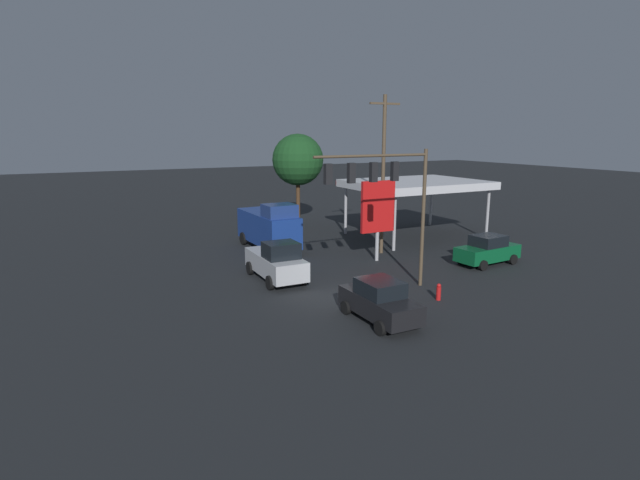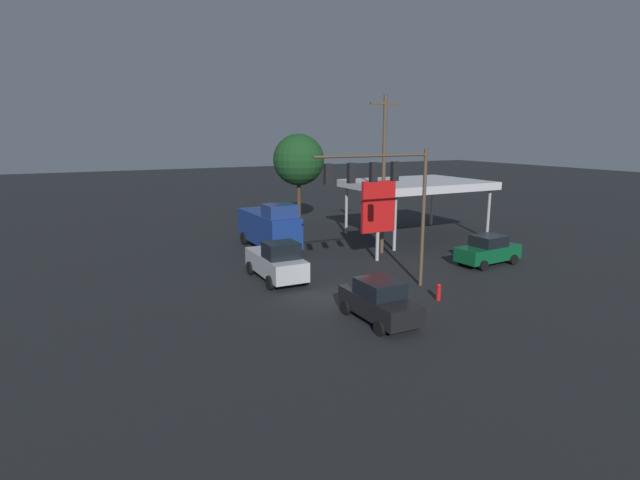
{
  "view_description": "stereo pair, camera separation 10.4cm",
  "coord_description": "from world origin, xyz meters",
  "px_view_note": "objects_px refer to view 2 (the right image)",
  "views": [
    {
      "loc": [
        12.25,
        21.54,
        8.4
      ],
      "look_at": [
        0.0,
        -2.0,
        2.69
      ],
      "focal_mm": 28.0,
      "sensor_mm": 36.0,
      "label": 1
    },
    {
      "loc": [
        12.15,
        21.59,
        8.4
      ],
      "look_at": [
        0.0,
        -2.0,
        2.69
      ],
      "focal_mm": 28.0,
      "sensor_mm": 36.0,
      "label": 2
    }
  ],
  "objects_px": {
    "traffic_signal_assembly": "(384,186)",
    "sedan_far": "(488,250)",
    "price_sign": "(378,208)",
    "delivery_truck": "(270,227)",
    "pickup_parked": "(277,262)",
    "utility_pole": "(384,172)",
    "fire_hydrant": "(439,292)",
    "sedan_waiting": "(379,301)",
    "street_tree": "(299,160)"
  },
  "relations": [
    {
      "from": "traffic_signal_assembly",
      "to": "sedan_far",
      "type": "bearing_deg",
      "value": -170.26
    },
    {
      "from": "price_sign",
      "to": "delivery_truck",
      "type": "xyz_separation_m",
      "value": [
        5.16,
        -6.41,
        -1.84
      ]
    },
    {
      "from": "price_sign",
      "to": "pickup_parked",
      "type": "relative_size",
      "value": 1.02
    },
    {
      "from": "delivery_truck",
      "to": "utility_pole",
      "type": "bearing_deg",
      "value": 53.52
    },
    {
      "from": "fire_hydrant",
      "to": "sedan_far",
      "type": "bearing_deg",
      "value": -151.51
    },
    {
      "from": "traffic_signal_assembly",
      "to": "sedan_waiting",
      "type": "xyz_separation_m",
      "value": [
        2.49,
        3.5,
        -4.78
      ]
    },
    {
      "from": "price_sign",
      "to": "street_tree",
      "type": "distance_m",
      "value": 13.79
    },
    {
      "from": "sedan_waiting",
      "to": "delivery_truck",
      "type": "relative_size",
      "value": 0.64
    },
    {
      "from": "sedan_far",
      "to": "pickup_parked",
      "type": "bearing_deg",
      "value": -16.56
    },
    {
      "from": "pickup_parked",
      "to": "delivery_truck",
      "type": "bearing_deg",
      "value": 162.23
    },
    {
      "from": "traffic_signal_assembly",
      "to": "utility_pole",
      "type": "distance_m",
      "value": 9.0
    },
    {
      "from": "delivery_truck",
      "to": "fire_hydrant",
      "type": "height_order",
      "value": "delivery_truck"
    },
    {
      "from": "sedan_waiting",
      "to": "street_tree",
      "type": "height_order",
      "value": "street_tree"
    },
    {
      "from": "price_sign",
      "to": "fire_hydrant",
      "type": "bearing_deg",
      "value": 78.14
    },
    {
      "from": "sedan_waiting",
      "to": "delivery_truck",
      "type": "xyz_separation_m",
      "value": [
        -0.9,
        -15.66,
        0.74
      ]
    },
    {
      "from": "utility_pole",
      "to": "traffic_signal_assembly",
      "type": "bearing_deg",
      "value": 55.67
    },
    {
      "from": "pickup_parked",
      "to": "delivery_truck",
      "type": "xyz_separation_m",
      "value": [
        -2.57,
        -7.56,
        0.58
      ]
    },
    {
      "from": "sedan_far",
      "to": "street_tree",
      "type": "xyz_separation_m",
      "value": [
        5.31,
        -17.69,
        5.09
      ]
    },
    {
      "from": "traffic_signal_assembly",
      "to": "delivery_truck",
      "type": "bearing_deg",
      "value": -82.56
    },
    {
      "from": "traffic_signal_assembly",
      "to": "pickup_parked",
      "type": "distance_m",
      "value": 7.73
    },
    {
      "from": "traffic_signal_assembly",
      "to": "fire_hydrant",
      "type": "bearing_deg",
      "value": 126.39
    },
    {
      "from": "sedan_far",
      "to": "street_tree",
      "type": "relative_size",
      "value": 0.54
    },
    {
      "from": "price_sign",
      "to": "sedan_waiting",
      "type": "distance_m",
      "value": 11.36
    },
    {
      "from": "street_tree",
      "to": "fire_hydrant",
      "type": "bearing_deg",
      "value": 84.09
    },
    {
      "from": "fire_hydrant",
      "to": "price_sign",
      "type": "bearing_deg",
      "value": -101.86
    },
    {
      "from": "price_sign",
      "to": "street_tree",
      "type": "relative_size",
      "value": 0.64
    },
    {
      "from": "price_sign",
      "to": "pickup_parked",
      "type": "height_order",
      "value": "price_sign"
    },
    {
      "from": "delivery_truck",
      "to": "sedan_waiting",
      "type": "bearing_deg",
      "value": -4.48
    },
    {
      "from": "delivery_truck",
      "to": "fire_hydrant",
      "type": "distance_m",
      "value": 15.1
    },
    {
      "from": "traffic_signal_assembly",
      "to": "street_tree",
      "type": "xyz_separation_m",
      "value": [
        -4.09,
        -19.3,
        0.32
      ]
    },
    {
      "from": "pickup_parked",
      "to": "price_sign",
      "type": "bearing_deg",
      "value": 99.52
    },
    {
      "from": "street_tree",
      "to": "fire_hydrant",
      "type": "distance_m",
      "value": 22.61
    },
    {
      "from": "pickup_parked",
      "to": "sedan_far",
      "type": "xyz_separation_m",
      "value": [
        -13.56,
        2.98,
        -0.16
      ]
    },
    {
      "from": "sedan_far",
      "to": "traffic_signal_assembly",
      "type": "bearing_deg",
      "value": 5.57
    },
    {
      "from": "delivery_truck",
      "to": "sedan_far",
      "type": "relative_size",
      "value": 1.51
    },
    {
      "from": "price_sign",
      "to": "sedan_far",
      "type": "xyz_separation_m",
      "value": [
        -5.84,
        4.14,
        -2.58
      ]
    },
    {
      "from": "price_sign",
      "to": "delivery_truck",
      "type": "distance_m",
      "value": 8.43
    },
    {
      "from": "sedan_waiting",
      "to": "fire_hydrant",
      "type": "bearing_deg",
      "value": 103.12
    },
    {
      "from": "traffic_signal_assembly",
      "to": "sedan_waiting",
      "type": "distance_m",
      "value": 6.43
    },
    {
      "from": "delivery_truck",
      "to": "fire_hydrant",
      "type": "xyz_separation_m",
      "value": [
        -3.42,
        14.65,
        -1.26
      ]
    },
    {
      "from": "sedan_waiting",
      "to": "street_tree",
      "type": "relative_size",
      "value": 0.53
    },
    {
      "from": "pickup_parked",
      "to": "street_tree",
      "type": "xyz_separation_m",
      "value": [
        -8.25,
        -14.71,
        4.93
      ]
    },
    {
      "from": "pickup_parked",
      "to": "sedan_waiting",
      "type": "height_order",
      "value": "pickup_parked"
    },
    {
      "from": "utility_pole",
      "to": "price_sign",
      "type": "bearing_deg",
      "value": 48.14
    },
    {
      "from": "traffic_signal_assembly",
      "to": "delivery_truck",
      "type": "xyz_separation_m",
      "value": [
        1.59,
        -12.16,
        -4.03
      ]
    },
    {
      "from": "utility_pole",
      "to": "price_sign",
      "type": "distance_m",
      "value": 3.17
    },
    {
      "from": "street_tree",
      "to": "fire_hydrant",
      "type": "height_order",
      "value": "street_tree"
    },
    {
      "from": "sedan_waiting",
      "to": "sedan_far",
      "type": "relative_size",
      "value": 0.97
    },
    {
      "from": "street_tree",
      "to": "fire_hydrant",
      "type": "xyz_separation_m",
      "value": [
        2.26,
        21.79,
        -5.61
      ]
    },
    {
      "from": "traffic_signal_assembly",
      "to": "pickup_parked",
      "type": "height_order",
      "value": "traffic_signal_assembly"
    }
  ]
}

